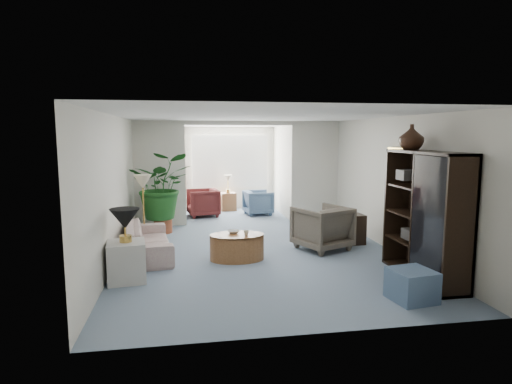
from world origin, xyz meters
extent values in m
plane|color=gray|center=(0.00, 0.00, 0.00)|extent=(6.00, 6.00, 0.00)
plane|color=gray|center=(0.00, 4.10, 0.00)|extent=(2.60, 2.60, 0.00)
cube|color=silver|center=(-1.90, 3.00, 1.25)|extent=(1.20, 0.12, 2.50)
cube|color=silver|center=(1.90, 3.00, 1.25)|extent=(1.20, 0.12, 2.50)
cube|color=silver|center=(0.00, 3.00, 2.45)|extent=(2.60, 0.12, 0.10)
cube|color=white|center=(0.00, 5.18, 1.40)|extent=(2.20, 0.02, 1.50)
cube|color=white|center=(0.00, 5.15, 1.40)|extent=(2.20, 0.02, 1.50)
cube|color=#B1A78D|center=(2.46, -0.10, 1.70)|extent=(0.04, 0.50, 0.40)
imported|color=beige|center=(-2.00, 0.48, 0.29)|extent=(1.00, 2.03, 0.57)
cube|color=beige|center=(-2.20, -0.87, 0.30)|extent=(0.61, 0.61, 0.60)
cone|color=black|center=(-2.20, -0.87, 0.95)|extent=(0.44, 0.44, 0.30)
cone|color=beige|center=(-2.14, 1.36, 1.25)|extent=(0.36, 0.36, 0.28)
cylinder|color=#976137|center=(-0.44, -0.05, 0.23)|extent=(1.00, 1.00, 0.45)
imported|color=silver|center=(-0.49, 0.05, 0.48)|extent=(0.22, 0.22, 0.05)
imported|color=beige|center=(-0.29, -0.15, 0.49)|extent=(0.10, 0.10, 0.09)
imported|color=#6A6153|center=(1.24, 0.38, 0.42)|extent=(1.19, 1.20, 0.84)
cube|color=black|center=(1.94, 0.68, 0.30)|extent=(0.52, 0.43, 0.59)
cube|color=black|center=(2.23, -1.47, 0.97)|extent=(0.46, 1.74, 1.93)
imported|color=black|center=(2.23, -0.97, 2.13)|extent=(0.39, 0.39, 0.40)
cube|color=slate|center=(1.60, -2.28, 0.21)|extent=(0.59, 0.59, 0.41)
cylinder|color=#97482B|center=(-1.82, 2.29, 0.16)|extent=(0.40, 0.40, 0.32)
imported|color=#1C531D|center=(-1.82, 2.29, 1.06)|extent=(1.33, 1.15, 1.48)
imported|color=slate|center=(0.65, 4.09, 0.33)|extent=(0.81, 0.80, 0.66)
imported|color=#541F1C|center=(-0.85, 4.09, 0.37)|extent=(0.90, 0.88, 0.74)
cube|color=#976137|center=(-0.10, 4.84, 0.26)|extent=(0.46, 0.38, 0.52)
cube|color=#4D4B48|center=(2.18, -1.03, 1.54)|extent=(0.30, 0.26, 0.16)
cube|color=#29231F|center=(2.18, -1.95, 1.54)|extent=(0.30, 0.26, 0.16)
cube|color=#2E2B29|center=(2.18, -1.27, 0.64)|extent=(0.30, 0.26, 0.16)
cube|color=#494643|center=(2.18, -1.66, 1.09)|extent=(0.30, 0.26, 0.16)
cube|color=#262421|center=(2.18, -2.03, 0.64)|extent=(0.30, 0.26, 0.16)
camera|label=1|loc=(-1.33, -7.30, 2.18)|focal=30.10mm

